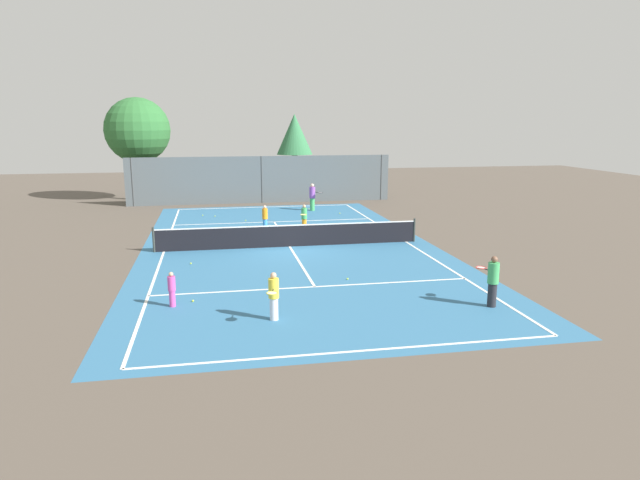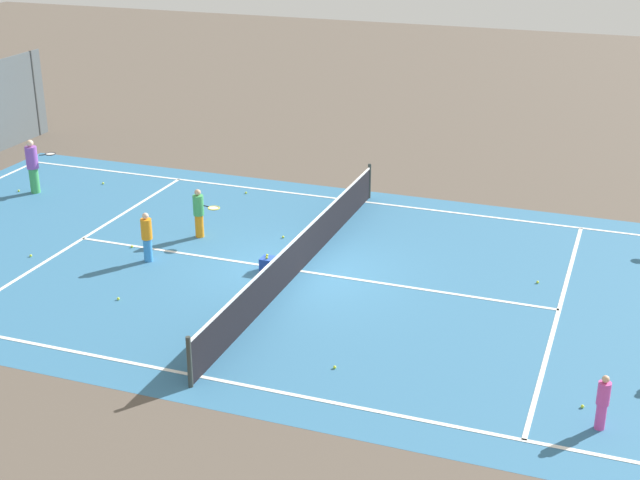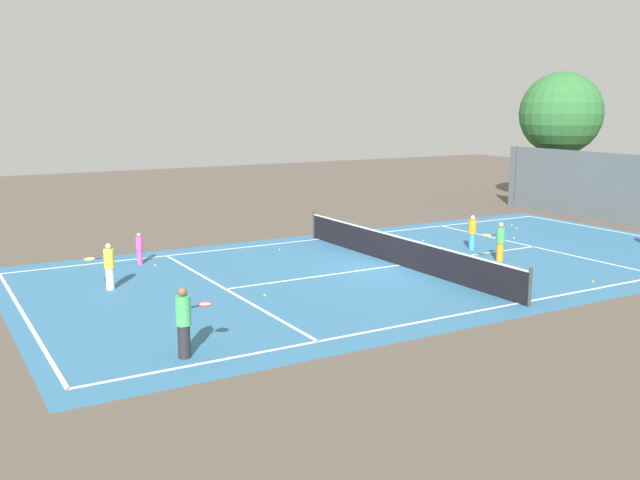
# 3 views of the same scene
# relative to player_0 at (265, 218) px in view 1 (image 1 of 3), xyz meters

# --- Properties ---
(ground_plane) EXTENTS (80.00, 80.00, 0.00)m
(ground_plane) POSITION_rel_player_0_xyz_m (0.74, -3.92, -0.68)
(ground_plane) COLOR brown
(court_surface) EXTENTS (13.00, 25.00, 0.01)m
(court_surface) POSITION_rel_player_0_xyz_m (0.74, -3.92, -0.68)
(court_surface) COLOR teal
(court_surface) RESTS_ON ground_plane
(tennis_net) EXTENTS (11.90, 0.10, 1.10)m
(tennis_net) POSITION_rel_player_0_xyz_m (0.74, -3.92, -0.17)
(tennis_net) COLOR #333833
(tennis_net) RESTS_ON ground_plane
(perimeter_fence) EXTENTS (18.00, 0.12, 3.20)m
(perimeter_fence) POSITION_rel_player_0_xyz_m (0.74, 10.08, 0.92)
(perimeter_fence) COLOR #515B60
(perimeter_fence) RESTS_ON ground_plane
(tree_0) EXTENTS (4.49, 4.49, 7.16)m
(tree_0) POSITION_rel_player_0_xyz_m (-7.59, 13.04, 4.22)
(tree_0) COLOR brown
(tree_0) RESTS_ON ground_plane
(tree_1) EXTENTS (2.63, 2.63, 6.05)m
(tree_1) POSITION_rel_player_0_xyz_m (3.46, 13.06, 3.83)
(tree_1) COLOR brown
(tree_1) RESTS_ON ground_plane
(player_0) EXTENTS (0.28, 0.28, 1.33)m
(player_0) POSITION_rel_player_0_xyz_m (0.00, 0.00, 0.00)
(player_0) COLOR #388CD8
(player_0) RESTS_ON ground_plane
(player_1) EXTENTS (0.85, 0.80, 1.71)m
(player_1) POSITION_rel_player_0_xyz_m (3.55, 6.08, 0.20)
(player_1) COLOR #3FA559
(player_1) RESTS_ON ground_plane
(player_2) EXTENTS (0.50, 0.92, 1.58)m
(player_2) POSITION_rel_player_0_xyz_m (5.69, -13.34, 0.14)
(player_2) COLOR #232328
(player_2) RESTS_ON ground_plane
(player_3) EXTENTS (0.47, 0.88, 1.38)m
(player_3) POSITION_rel_player_0_xyz_m (1.96, -0.50, 0.04)
(player_3) COLOR orange
(player_3) RESTS_ON ground_plane
(player_4) EXTENTS (0.44, 0.88, 1.40)m
(player_4) POSITION_rel_player_0_xyz_m (-0.98, -13.30, 0.05)
(player_4) COLOR silver
(player_4) RESTS_ON ground_plane
(player_5) EXTENTS (0.23, 0.23, 1.10)m
(player_5) POSITION_rel_player_0_xyz_m (-3.91, -11.54, -0.12)
(player_5) COLOR #D14799
(player_5) RESTS_ON ground_plane
(ball_crate) EXTENTS (0.36, 0.35, 0.43)m
(ball_crate) POSITION_rel_player_0_xyz_m (0.48, -3.16, -0.50)
(ball_crate) COLOR blue
(ball_crate) RESTS_ON ground_plane
(tennis_ball_0) EXTENTS (0.07, 0.07, 0.07)m
(tennis_ball_0) POSITION_rel_player_0_xyz_m (-2.52, 4.90, -0.65)
(tennis_ball_0) COLOR #CCE533
(tennis_ball_0) RESTS_ON ground_plane
(tennis_ball_1) EXTENTS (0.07, 0.07, 0.07)m
(tennis_ball_1) POSITION_rel_player_0_xyz_m (-3.32, -11.19, -0.65)
(tennis_ball_1) COLOR #CCE533
(tennis_ball_1) RESTS_ON ground_plane
(tennis_ball_2) EXTENTS (0.07, 0.07, 0.07)m
(tennis_ball_2) POSITION_rel_player_0_xyz_m (-3.54, -6.34, -0.65)
(tennis_ball_2) COLOR #CCE533
(tennis_ball_2) RESTS_ON ground_plane
(tennis_ball_3) EXTENTS (0.07, 0.07, 0.07)m
(tennis_ball_3) POSITION_rel_player_0_xyz_m (0.63, 0.88, -0.65)
(tennis_ball_3) COLOR #CCE533
(tennis_ball_3) RESTS_ON ground_plane
(tennis_ball_4) EXTENTS (0.07, 0.07, 0.07)m
(tennis_ball_4) POSITION_rel_player_0_xyz_m (-2.28, -0.50, -0.65)
(tennis_ball_4) COLOR #CCE533
(tennis_ball_4) RESTS_ON ground_plane
(tennis_ball_5) EXTENTS (0.07, 0.07, 0.07)m
(tennis_ball_5) POSITION_rel_player_0_xyz_m (3.41, 6.63, -0.65)
(tennis_ball_5) COLOR #CCE533
(tennis_ball_5) RESTS_ON ground_plane
(tennis_ball_6) EXTENTS (0.07, 0.07, 0.07)m
(tennis_ball_6) POSITION_rel_player_0_xyz_m (2.05, -9.66, -0.65)
(tennis_ball_6) COLOR #CCE533
(tennis_ball_6) RESTS_ON ground_plane
(tennis_ball_7) EXTENTS (0.07, 0.07, 0.07)m
(tennis_ball_7) POSITION_rel_player_0_xyz_m (-3.23, 5.32, -0.65)
(tennis_ball_7) COLOR #CCE533
(tennis_ball_7) RESTS_ON ground_plane
(tennis_ball_8) EXTENTS (0.07, 0.07, 0.07)m
(tennis_ball_8) POSITION_rel_player_0_xyz_m (4.97, 4.54, -0.65)
(tennis_ball_8) COLOR #CCE533
(tennis_ball_8) RESTS_ON ground_plane
(tennis_ball_9) EXTENTS (0.07, 0.07, 0.07)m
(tennis_ball_9) POSITION_rel_player_0_xyz_m (2.66, -2.68, -0.65)
(tennis_ball_9) COLOR #CCE533
(tennis_ball_9) RESTS_ON ground_plane
(tennis_ball_10) EXTENTS (0.07, 0.07, 0.07)m
(tennis_ball_10) POSITION_rel_player_0_xyz_m (-0.82, 3.04, -0.65)
(tennis_ball_10) COLOR #CCE533
(tennis_ball_10) RESTS_ON ground_plane
(tennis_ball_11) EXTENTS (0.07, 0.07, 0.07)m
(tennis_ball_11) POSITION_rel_player_0_xyz_m (5.70, -0.18, -0.65)
(tennis_ball_11) COLOR #CCE533
(tennis_ball_11) RESTS_ON ground_plane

